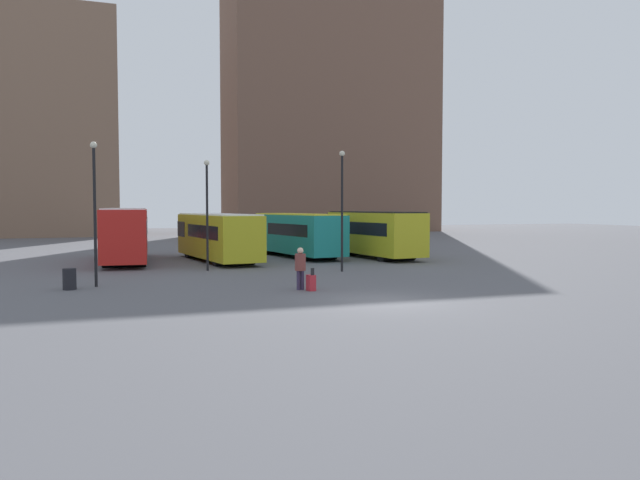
% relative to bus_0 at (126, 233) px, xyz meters
% --- Properties ---
extents(ground_plane, '(160.00, 160.00, 0.00)m').
position_rel_bus_0_xyz_m(ground_plane, '(7.65, -19.57, -1.75)').
color(ground_plane, '#56565B').
extents(building_block_right, '(27.85, 10.62, 40.15)m').
position_rel_bus_0_xyz_m(building_block_right, '(28.33, 39.68, 18.32)').
color(building_block_right, brown).
rests_on(building_block_right, ground_plane).
extents(bus_0, '(3.30, 11.11, 3.22)m').
position_rel_bus_0_xyz_m(bus_0, '(0.00, 0.00, 0.00)').
color(bus_0, red).
rests_on(bus_0, ground_plane).
extents(bus_1, '(3.56, 10.18, 2.88)m').
position_rel_bus_0_xyz_m(bus_1, '(5.23, -1.36, -0.19)').
color(bus_1, gold).
rests_on(bus_1, ground_plane).
extents(bus_2, '(3.69, 9.57, 2.85)m').
position_rel_bus_0_xyz_m(bus_2, '(10.76, -0.03, -0.20)').
color(bus_2, '#19847F').
rests_on(bus_2, ground_plane).
extents(bus_3, '(3.16, 9.19, 3.00)m').
position_rel_bus_0_xyz_m(bus_3, '(15.31, -2.13, -0.13)').
color(bus_3, gold).
rests_on(bus_3, ground_plane).
extents(traveler, '(0.48, 0.48, 1.69)m').
position_rel_bus_0_xyz_m(traveler, '(5.88, -15.58, -0.75)').
color(traveler, '#382D4C').
rests_on(traveler, ground_plane).
extents(suitcase, '(0.31, 0.41, 0.91)m').
position_rel_bus_0_xyz_m(suitcase, '(6.18, -16.00, -1.43)').
color(suitcase, '#B7232D').
rests_on(suitcase, ground_plane).
extents(lamp_post_0, '(0.28, 0.28, 5.69)m').
position_rel_bus_0_xyz_m(lamp_post_0, '(3.68, -6.91, 1.59)').
color(lamp_post_0, black).
rests_on(lamp_post_0, ground_plane).
extents(lamp_post_1, '(0.28, 0.28, 6.13)m').
position_rel_bus_0_xyz_m(lamp_post_1, '(10.07, -9.61, 1.82)').
color(lamp_post_1, black).
rests_on(lamp_post_1, ground_plane).
extents(lamp_post_2, '(0.28, 0.28, 5.96)m').
position_rel_bus_0_xyz_m(lamp_post_2, '(-1.75, -11.81, 1.73)').
color(lamp_post_2, black).
rests_on(lamp_post_2, ground_plane).
extents(trash_bin, '(0.52, 0.52, 0.85)m').
position_rel_bus_0_xyz_m(trash_bin, '(-2.75, -12.44, -1.33)').
color(trash_bin, black).
rests_on(trash_bin, ground_plane).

